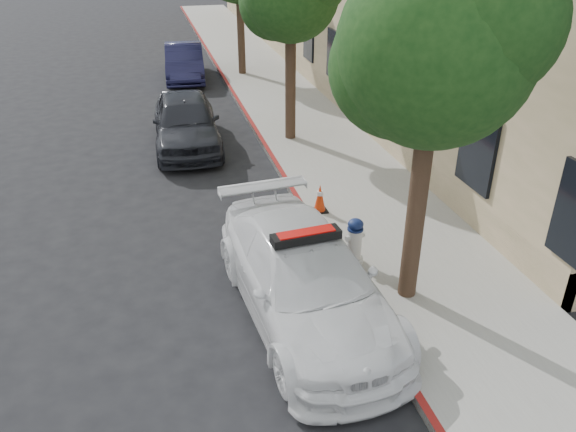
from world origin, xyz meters
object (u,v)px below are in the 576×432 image
(fire_hydrant, at_px, (355,242))
(traffic_cone, at_px, (320,198))
(parked_car_mid, at_px, (186,121))
(parked_car_far, at_px, (184,62))
(police_car, at_px, (305,278))

(fire_hydrant, relative_size, traffic_cone, 1.44)
(parked_car_mid, bearing_deg, traffic_cone, -62.72)
(parked_car_mid, height_order, parked_car_far, parked_car_mid)
(fire_hydrant, bearing_deg, parked_car_far, 83.08)
(parked_car_far, xyz_separation_m, fire_hydrant, (1.79, -15.00, -0.10))
(parked_car_mid, distance_m, fire_hydrant, 7.62)
(police_car, xyz_separation_m, parked_car_mid, (-1.16, 8.32, 0.04))
(police_car, distance_m, parked_car_mid, 8.41)
(police_car, distance_m, fire_hydrant, 1.67)
(police_car, xyz_separation_m, parked_car_far, (-0.54, 16.09, -0.03))
(parked_car_mid, relative_size, parked_car_far, 1.06)
(parked_car_mid, xyz_separation_m, parked_car_far, (0.62, 7.76, -0.06))
(parked_car_mid, distance_m, parked_car_far, 7.79)
(parked_car_far, distance_m, traffic_cone, 12.97)
(parked_car_far, bearing_deg, fire_hydrant, -79.30)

